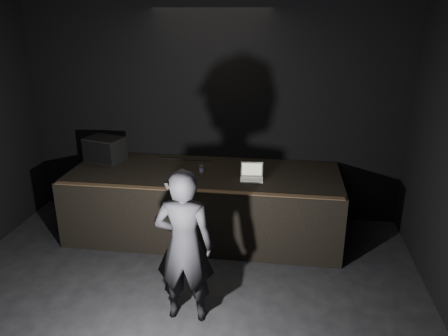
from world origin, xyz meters
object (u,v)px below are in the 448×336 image
Objects in this scene: laptop at (252,175)px; person at (184,246)px; stage_riser at (204,203)px; beer_can at (202,170)px; stage_monitor at (105,149)px.

laptop is 1.89m from person.
person reaches higher than laptop.
laptop reaches higher than stage_riser.
person is at bearing -85.55° from stage_riser.
beer_can is at bearing 172.48° from laptop.
stage_monitor is 2.90m from person.
person is at bearing -84.89° from beer_can.
laptop is 2.26× the size of beer_can.
person is (1.80, -2.25, -0.31)m from stage_monitor.
beer_can is at bearing 1.87° from stage_monitor.
laptop is 0.19× the size of person.
beer_can is (1.63, -0.41, -0.12)m from stage_monitor.
stage_monitor is at bearing 165.19° from laptop.
stage_monitor reaches higher than stage_riser.
stage_monitor is at bearing -52.82° from person.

